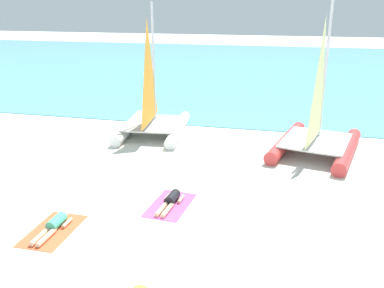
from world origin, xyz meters
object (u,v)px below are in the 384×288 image
Objects in this scene: sunbather_middle at (54,225)px; sailboat_white at (152,116)px; sunbather_right at (171,200)px; towel_right at (170,205)px; towel_middle at (53,231)px; sailboat_red at (317,132)px.

sailboat_white is at bearing 91.17° from sunbather_middle.
sunbather_right is at bearing -73.36° from sailboat_white.
sunbather_right is (0.01, 0.07, 0.13)m from towel_right.
towel_middle and towel_right have the same top height.
sunbather_middle is at bearing -141.59° from towel_right.
towel_middle is at bearing -118.69° from sailboat_red.
sunbather_middle is at bearing 89.83° from towel_middle.
sailboat_red is 7.19m from sunbather_right.
sailboat_white is 3.05× the size of towel_right.
sailboat_red is at bearing 56.76° from sunbather_right.
sunbather_right reaches higher than towel_middle.
sailboat_red is 3.85× the size of sunbather_right.
sunbather_middle is 3.39m from sunbather_right.
towel_middle is 1.21× the size of sunbather_right.
sunbather_middle is at bearing -95.38° from sailboat_white.
sailboat_red reaches higher than sunbather_middle.
towel_middle is 1.22× the size of sunbather_middle.
sailboat_red is at bearing 52.54° from towel_right.
towel_middle is at bearing -95.39° from sailboat_white.
sunbather_middle reaches higher than towel_middle.
towel_right is at bearing -114.47° from sailboat_red.
sailboat_white is 3.72× the size of sunbather_middle.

